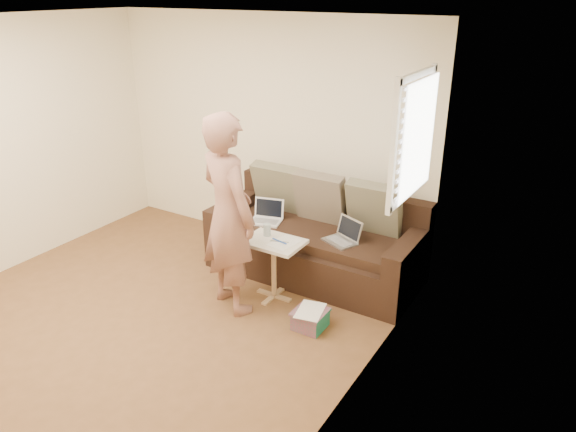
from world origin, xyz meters
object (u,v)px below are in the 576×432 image
object	(u,v)px
person	(228,215)
side_table	(274,269)
laptop_white	(265,223)
laptop_silver	(340,242)
striped_box	(310,319)
sofa	(315,237)
drinking_glass	(267,230)

from	to	relation	value
person	side_table	distance (m)	0.76
laptop_white	laptop_silver	bearing A→B (deg)	-16.26
laptop_white	striped_box	size ratio (longest dim) A/B	1.14
person	sofa	bearing A→B (deg)	-89.58
sofa	person	world-z (taller)	person
person	striped_box	bearing A→B (deg)	-154.31
sofa	striped_box	xyz separation A→B (m)	(0.45, -0.90, -0.34)
sofa	side_table	bearing A→B (deg)	-99.88
laptop_white	person	distance (m)	0.93
laptop_white	side_table	xyz separation A→B (m)	(0.42, -0.49, -0.21)
side_table	drinking_glass	world-z (taller)	drinking_glass
drinking_glass	person	bearing A→B (deg)	-111.50
laptop_white	side_table	world-z (taller)	laptop_white
person	drinking_glass	distance (m)	0.50
striped_box	person	bearing A→B (deg)	-176.43
person	drinking_glass	bearing A→B (deg)	-89.38
drinking_glass	striped_box	size ratio (longest dim) A/B	0.42
drinking_glass	side_table	bearing A→B (deg)	-29.34
drinking_glass	striped_box	distance (m)	0.96
side_table	laptop_silver	bearing A→B (deg)	44.92
side_table	striped_box	xyz separation A→B (m)	(0.56, -0.27, -0.22)
sofa	striped_box	distance (m)	1.06
side_table	drinking_glass	distance (m)	0.39
side_table	striped_box	world-z (taller)	side_table
laptop_silver	person	distance (m)	1.16
sofa	laptop_silver	size ratio (longest dim) A/B	6.93
sofa	person	size ratio (longest dim) A/B	1.17
person	drinking_glass	xyz separation A→B (m)	(0.15, 0.39, -0.27)
sofa	person	xyz separation A→B (m)	(-0.38, -0.95, 0.52)
sofa	laptop_white	xyz separation A→B (m)	(-0.53, -0.13, 0.10)
laptop_silver	laptop_white	bearing A→B (deg)	-157.81
sofa	drinking_glass	xyz separation A→B (m)	(-0.22, -0.56, 0.25)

